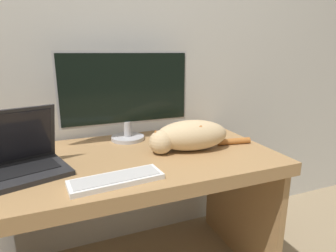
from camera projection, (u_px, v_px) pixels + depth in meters
The scene contains 6 objects.
wall_back at pixel (102, 30), 1.54m from camera, with size 6.40×0.06×2.60m.
desk at pixel (126, 186), 1.34m from camera, with size 1.40×0.73×0.71m.
monitor at pixel (126, 93), 1.49m from camera, with size 0.70×0.18×0.48m.
laptop at pixel (18, 162), 1.10m from camera, with size 0.40×0.34×0.26m.
external_keyboard at pixel (116, 180), 1.04m from camera, with size 0.36×0.15×0.02m.
cat at pixel (189, 135), 1.37m from camera, with size 0.55×0.22×0.15m.
Camera 1 is at (-0.27, -0.84, 1.18)m, focal length 30.00 mm.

